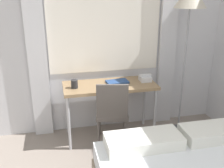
{
  "coord_description": "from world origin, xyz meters",
  "views": [
    {
      "loc": [
        -0.38,
        -0.25,
        1.93
      ],
      "look_at": [
        0.22,
        2.47,
        0.91
      ],
      "focal_mm": 42.0,
      "sensor_mm": 36.0,
      "label": 1
    }
  ],
  "objects_px": {
    "desk": "(110,89)",
    "mug": "(74,84)",
    "desk_chair": "(112,110)",
    "standing_lamp": "(190,6)",
    "book": "(117,82)",
    "telephone": "(145,78)"
  },
  "relations": [
    {
      "from": "mug",
      "to": "book",
      "type": "bearing_deg",
      "value": 7.84
    },
    {
      "from": "desk",
      "to": "mug",
      "type": "height_order",
      "value": "mug"
    },
    {
      "from": "desk_chair",
      "to": "mug",
      "type": "xyz_separation_m",
      "value": [
        -0.44,
        0.17,
        0.32
      ]
    },
    {
      "from": "desk_chair",
      "to": "standing_lamp",
      "type": "bearing_deg",
      "value": 17.69
    },
    {
      "from": "desk",
      "to": "mug",
      "type": "xyz_separation_m",
      "value": [
        -0.46,
        -0.04,
        0.12
      ]
    },
    {
      "from": "desk",
      "to": "standing_lamp",
      "type": "distance_m",
      "value": 1.42
    },
    {
      "from": "mug",
      "to": "desk_chair",
      "type": "bearing_deg",
      "value": -21.33
    },
    {
      "from": "telephone",
      "to": "mug",
      "type": "height_order",
      "value": "mug"
    },
    {
      "from": "telephone",
      "to": "mug",
      "type": "bearing_deg",
      "value": -176.22
    },
    {
      "from": "desk",
      "to": "book",
      "type": "distance_m",
      "value": 0.14
    },
    {
      "from": "desk_chair",
      "to": "book",
      "type": "bearing_deg",
      "value": 75.3
    },
    {
      "from": "desk_chair",
      "to": "telephone",
      "type": "relative_size",
      "value": 5.32
    },
    {
      "from": "book",
      "to": "standing_lamp",
      "type": "bearing_deg",
      "value": -9.71
    },
    {
      "from": "desk_chair",
      "to": "desk",
      "type": "bearing_deg",
      "value": 97.43
    },
    {
      "from": "desk_chair",
      "to": "standing_lamp",
      "type": "height_order",
      "value": "standing_lamp"
    },
    {
      "from": "standing_lamp",
      "to": "mug",
      "type": "relative_size",
      "value": 19.08
    },
    {
      "from": "desk_chair",
      "to": "standing_lamp",
      "type": "distance_m",
      "value": 1.58
    },
    {
      "from": "book",
      "to": "desk",
      "type": "bearing_deg",
      "value": -161.42
    },
    {
      "from": "desk_chair",
      "to": "telephone",
      "type": "xyz_separation_m",
      "value": [
        0.5,
        0.23,
        0.31
      ]
    },
    {
      "from": "desk",
      "to": "standing_lamp",
      "type": "bearing_deg",
      "value": -6.52
    },
    {
      "from": "book",
      "to": "mug",
      "type": "height_order",
      "value": "mug"
    },
    {
      "from": "standing_lamp",
      "to": "book",
      "type": "bearing_deg",
      "value": 170.29
    }
  ]
}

